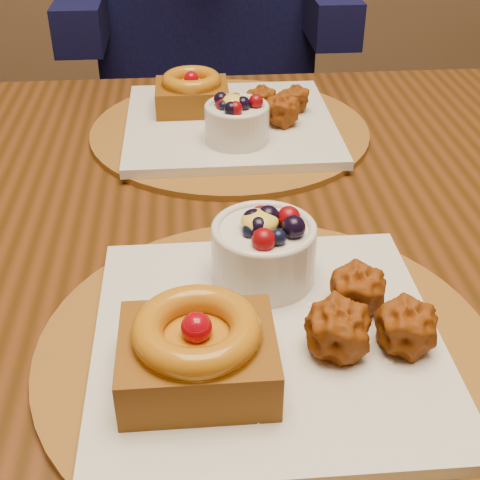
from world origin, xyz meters
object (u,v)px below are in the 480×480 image
object	(u,v)px
place_setting_far	(228,119)
chair_far	(190,152)
place_setting_near	(263,323)
dining_table	(243,272)

from	to	relation	value
place_setting_far	chair_far	xyz separation A→B (m)	(-0.05, 0.55, -0.31)
place_setting_near	dining_table	bearing A→B (deg)	89.17
place_setting_near	place_setting_far	world-z (taller)	place_setting_near
dining_table	place_setting_near	xyz separation A→B (m)	(-0.00, -0.21, 0.10)
chair_far	dining_table	bearing A→B (deg)	-71.94
place_setting_far	dining_table	bearing A→B (deg)	-89.45
place_setting_near	chair_far	bearing A→B (deg)	93.04
dining_table	place_setting_far	xyz separation A→B (m)	(-0.00, 0.22, 0.10)
place_setting_near	chair_far	xyz separation A→B (m)	(-0.05, 0.98, -0.32)
place_setting_far	chair_far	world-z (taller)	chair_far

